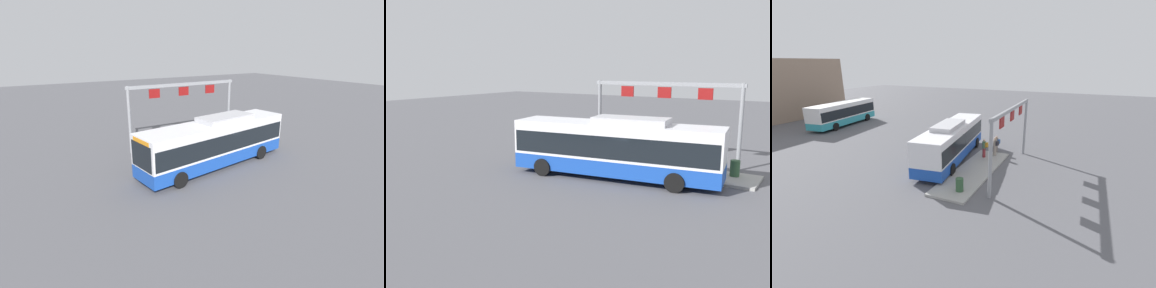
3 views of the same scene
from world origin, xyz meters
The scene contains 8 objects.
ground_plane centered at (0.00, 0.00, 0.00)m, with size 120.00×120.00×0.00m, color #56565B.
platform_curb centered at (-2.01, -2.97, 0.08)m, with size 10.00×2.80×0.16m, color #9E9E99.
bus_main centered at (-0.01, 0.00, 1.81)m, with size 11.72×4.05×3.46m.
person_boarding centered at (3.25, -3.06, 0.89)m, with size 0.43×0.58×1.67m.
person_waiting_near centered at (2.14, -3.29, 1.05)m, with size 0.48×0.60×1.67m.
person_waiting_mid centered at (1.21, -2.59, 1.05)m, with size 0.38×0.56×1.67m.
platform_sign_gantry centered at (-0.64, -5.44, 3.78)m, with size 9.90×0.24×5.20m.
trash_bin centered at (-5.64, -3.44, 0.61)m, with size 0.52×0.52×0.90m, color #2D5133.
Camera 2 is at (-9.98, 19.29, 6.08)m, focal length 37.53 mm.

